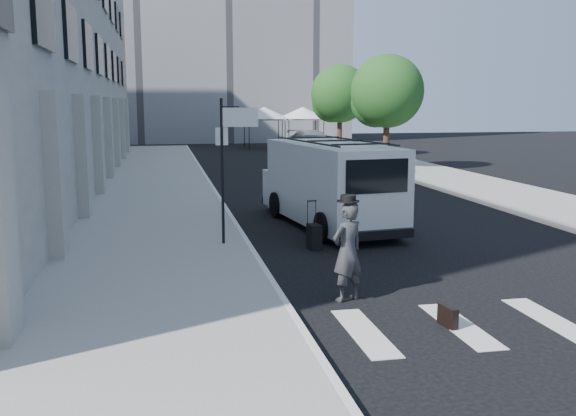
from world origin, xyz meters
name	(u,v)px	position (x,y,z in m)	size (l,w,h in m)	color
ground	(366,278)	(0.00, 0.00, 0.00)	(120.00, 120.00, 0.00)	black
sidewalk_left	(157,184)	(-4.25, 16.00, 0.07)	(4.50, 48.00, 0.15)	gray
sidewalk_right	(410,168)	(9.00, 20.00, 0.07)	(4.00, 56.00, 0.15)	gray
building_far	(222,5)	(2.00, 50.00, 12.50)	(22.00, 12.00, 25.00)	slate
sign_pole	(232,140)	(-2.36, 3.20, 2.65)	(1.03, 0.07, 3.50)	black
tree_near	(384,94)	(7.50, 20.15, 3.97)	(3.80, 3.83, 6.03)	black
tree_far	(338,96)	(7.50, 29.15, 3.97)	(3.80, 3.83, 6.03)	black
tent_left	(264,113)	(4.00, 38.00, 2.71)	(4.00, 4.00, 3.20)	black
tent_right	(303,113)	(7.20, 38.50, 2.71)	(4.00, 4.00, 3.20)	black
businessman	(347,252)	(-0.80, -1.35, 0.91)	(0.66, 0.43, 1.81)	#333335
briefcase	(448,316)	(0.39, -3.00, 0.17)	(0.12, 0.44, 0.34)	black
suitcase	(314,237)	(-0.43, 2.75, 0.32)	(0.31, 0.45, 1.19)	black
cargo_van	(329,184)	(0.70, 5.65, 1.24)	(2.90, 6.59, 2.39)	silver
parked_car_a	(373,155)	(6.80, 19.78, 0.83)	(1.96, 4.87, 1.66)	#9FA2A6
parked_car_b	(315,149)	(5.00, 25.16, 0.81)	(1.71, 4.92, 1.62)	#505357
parked_car_c	(312,143)	(6.16, 30.69, 0.83)	(2.33, 5.73, 1.66)	#94989B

